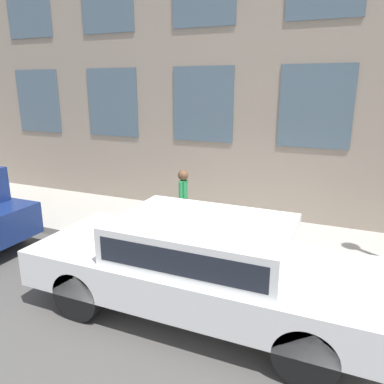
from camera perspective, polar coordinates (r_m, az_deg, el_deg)
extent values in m
plane|color=#514F4C|center=(7.50, 3.37, -11.31)|extent=(80.00, 80.00, 0.00)
cube|color=#B2ADA3|center=(8.68, 6.58, -6.88)|extent=(2.81, 60.00, 0.17)
cube|color=gray|center=(9.52, 10.19, 17.88)|extent=(0.30, 40.00, 7.60)
cube|color=#4C6070|center=(9.13, 18.29, 12.22)|extent=(0.03, 1.63, 1.87)
cube|color=#4C6070|center=(9.78, 1.64, 13.18)|extent=(0.03, 1.63, 1.87)
cube|color=#4C6070|center=(11.10, -12.04, 13.16)|extent=(0.03, 1.63, 1.87)
cube|color=#4C6070|center=(12.88, -22.37, 12.67)|extent=(0.03, 1.63, 1.87)
cube|color=#4C6070|center=(13.07, -23.75, 24.79)|extent=(0.03, 1.63, 1.87)
cylinder|color=red|center=(8.06, 1.40, -7.81)|extent=(0.28, 0.28, 0.04)
cylinder|color=red|center=(7.94, 1.41, -5.87)|extent=(0.20, 0.20, 0.63)
sphere|color=maroon|center=(7.83, 1.43, -3.74)|extent=(0.21, 0.21, 0.21)
cylinder|color=black|center=(7.81, 1.43, -3.29)|extent=(0.07, 0.07, 0.09)
cylinder|color=red|center=(7.87, 2.45, -5.52)|extent=(0.09, 0.10, 0.09)
cylinder|color=red|center=(7.97, 0.39, -5.21)|extent=(0.09, 0.10, 0.09)
cylinder|color=#726651|center=(8.44, -1.52, -4.23)|extent=(0.10, 0.10, 0.71)
cylinder|color=#726651|center=(8.57, -1.11, -3.91)|extent=(0.10, 0.10, 0.71)
cube|color=#268C4C|center=(8.31, -1.34, -0.01)|extent=(0.19, 0.13, 0.54)
cylinder|color=#268C4C|center=(8.19, -1.75, -0.17)|extent=(0.08, 0.08, 0.51)
cylinder|color=#268C4C|center=(8.43, -0.95, 0.31)|extent=(0.08, 0.08, 0.51)
sphere|color=brown|center=(8.21, -1.36, 2.58)|extent=(0.24, 0.24, 0.24)
cylinder|color=black|center=(6.08, -16.92, -14.78)|extent=(0.24, 0.78, 0.78)
cylinder|color=black|center=(7.35, -7.97, -8.65)|extent=(0.24, 0.78, 0.78)
cylinder|color=black|center=(4.95, 16.98, -22.72)|extent=(0.24, 0.78, 0.78)
cylinder|color=black|center=(6.44, 18.95, -13.14)|extent=(0.24, 0.78, 0.78)
cube|color=white|center=(5.83, 1.63, -12.16)|extent=(2.02, 5.35, 0.58)
cube|color=white|center=(5.59, 1.68, -7.03)|extent=(1.78, 2.57, 0.55)
cube|color=#1E232D|center=(5.59, 1.68, -7.03)|extent=(1.79, 2.36, 0.35)
cylinder|color=black|center=(9.41, -25.74, -4.91)|extent=(0.24, 0.68, 0.68)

